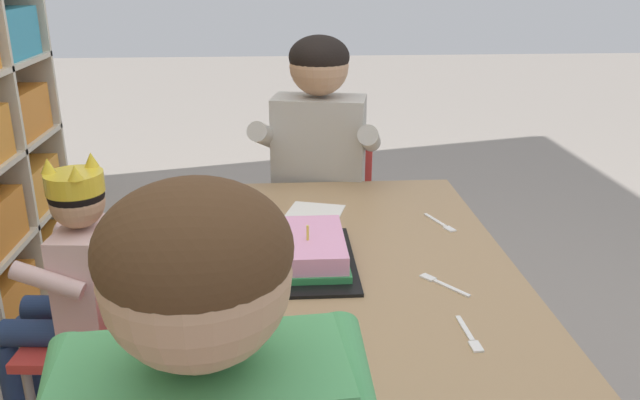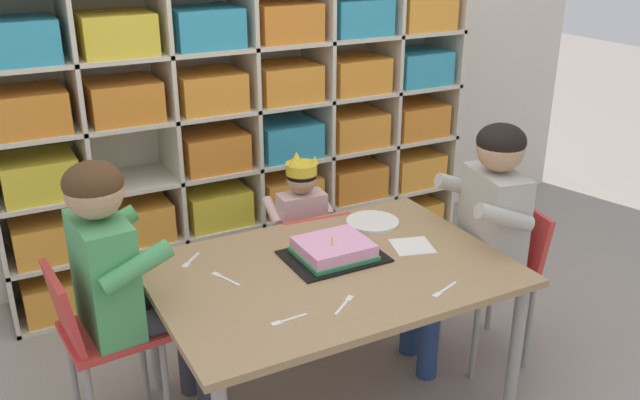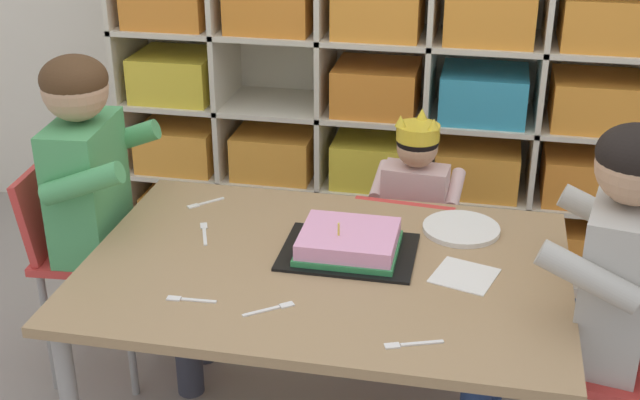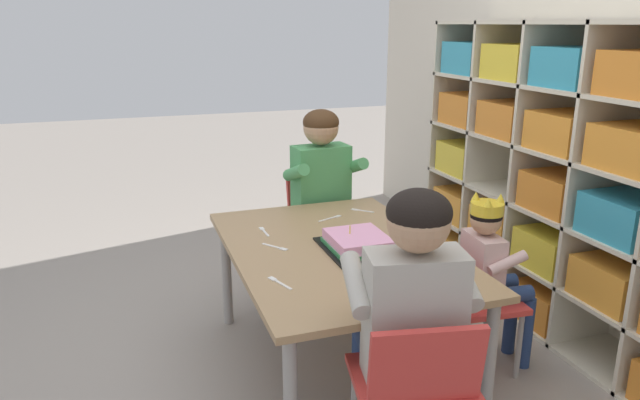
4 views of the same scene
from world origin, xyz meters
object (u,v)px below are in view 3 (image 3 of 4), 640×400
Objects in this scene: classroom_chair_adult_side at (80,249)px; fork_near_cake_tray at (272,309)px; activity_table at (325,281)px; classroom_chair_guest_side at (626,355)px; birthday_cake_on_tray at (349,244)px; fork_by_napkin at (203,203)px; adult_helper_seated at (107,187)px; classroom_chair_blue at (409,252)px; fork_at_table_front_edge at (188,300)px; guest_at_table_side at (592,273)px; paper_plate_stack at (461,229)px; fork_scattered_mid_table at (204,232)px; fork_beside_plate_stack at (410,344)px; child_with_crown at (417,198)px.

fork_near_cake_tray is (0.73, -0.43, 0.14)m from classroom_chair_adult_side.
classroom_chair_guest_side reaches higher than activity_table.
birthday_cake_on_tray is (-0.74, 0.11, 0.18)m from classroom_chair_guest_side.
fork_by_napkin is at bearing -93.80° from classroom_chair_guest_side.
classroom_chair_blue is at bearing -73.35° from adult_helper_seated.
adult_helper_seated is 9.15× the size of fork_near_cake_tray.
fork_at_table_front_edge is 1.10× the size of fork_near_cake_tray.
guest_at_table_side is (1.38, -0.21, -0.02)m from adult_helper_seated.
paper_plate_stack is 0.74m from fork_scattered_mid_table.
adult_helper_seated is at bearing -90.00° from classroom_chair_adult_side.
classroom_chair_guest_side is at bearing 90.00° from guest_at_table_side.
paper_plate_stack is (-0.44, 0.30, 0.16)m from classroom_chair_guest_side.
fork_scattered_mid_table is (0.44, -0.08, 0.14)m from classroom_chair_adult_side.
guest_at_table_side reaches higher than fork_by_napkin.
activity_table is 1.21× the size of adult_helper_seated.
fork_beside_plate_stack reaches higher than activity_table.
classroom_chair_blue is 0.40m from paper_plate_stack.
fork_beside_plate_stack reaches higher than classroom_chair_blue.
adult_helper_seated is 1.10m from fork_beside_plate_stack.
fork_beside_plate_stack is (-0.08, -0.60, -0.01)m from paper_plate_stack.
child_with_crown is 0.77× the size of adult_helper_seated.
adult_helper_seated is 1.57× the size of classroom_chair_guest_side.
fork_scattered_mid_table is (-0.42, 0.04, -0.03)m from birthday_cake_on_tray.
guest_at_table_side is at bearing -1.41° from activity_table.
paper_plate_stack reaches higher than fork_scattered_mid_table.
guest_at_table_side reaches higher than fork_at_table_front_edge.
classroom_chair_blue is 0.87× the size of classroom_chair_guest_side.
fork_scattered_mid_table is at bearing -85.87° from classroom_chair_guest_side.
classroom_chair_adult_side is 1.17m from paper_plate_stack.
adult_helper_seated is 0.29m from fork_by_napkin.
adult_helper_seated reaches higher than fork_scattered_mid_table.
activity_table is 5.80× the size of paper_plate_stack.
child_with_crown is at bearing 74.06° from activity_table.
adult_helper_seated is 7.80× the size of fork_scattered_mid_table.
classroom_chair_guest_side is at bearing 62.00° from fork_scattered_mid_table.
classroom_chair_adult_side reaches higher than paper_plate_stack.
adult_helper_seated reaches higher than classroom_chair_blue.
adult_helper_seated is at bearing -87.41° from guest_at_table_side.
paper_plate_stack is at bearing 37.74° from activity_table.
classroom_chair_adult_side is 1.94× the size of birthday_cake_on_tray.
classroom_chair_guest_side reaches higher than fork_near_cake_tray.
classroom_chair_adult_side is at bearing -120.82° from fork_scattered_mid_table.
fork_scattered_mid_table is (0.33, -0.09, -0.07)m from adult_helper_seated.
fork_near_cake_tray is at bearing 76.78° from classroom_chair_blue.
paper_plate_stack is at bearing -90.71° from classroom_chair_adult_side.
fork_at_table_front_edge is at bearing -36.10° from fork_near_cake_tray.
guest_at_table_side reaches higher than classroom_chair_adult_side.
child_with_crown is at bearing -131.98° from guest_at_table_side.
classroom_chair_blue is 0.84m from classroom_chair_guest_side.
birthday_cake_on_tray is at bearing 80.03° from classroom_chair_blue.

